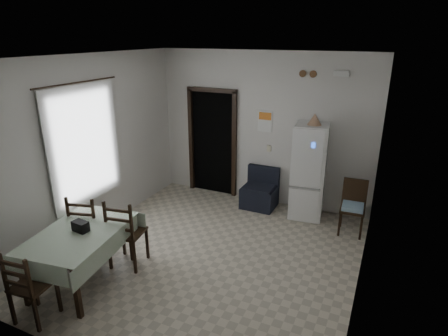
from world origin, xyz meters
TOP-DOWN VIEW (x-y plane):
  - ground at (0.00, 0.00)m, footprint 4.50×4.50m
  - ceiling at (0.00, 0.00)m, footprint 4.20×4.50m
  - wall_back at (0.00, 2.25)m, footprint 4.20×0.02m
  - wall_front at (0.00, -2.25)m, footprint 4.20×0.02m
  - wall_left at (-2.10, 0.00)m, footprint 0.02×4.50m
  - wall_right at (2.10, 0.00)m, footprint 0.02×4.50m
  - doorway at (-1.05, 2.45)m, footprint 1.06×0.52m
  - window_recess at (-2.15, -0.20)m, footprint 0.10×1.20m
  - curtain at (-2.04, -0.20)m, footprint 0.02×1.45m
  - curtain_rod at (-2.03, -0.20)m, footprint 0.02×1.60m
  - calendar at (0.05, 2.24)m, footprint 0.28×0.02m
  - calendar_image at (0.05, 2.23)m, footprint 0.24×0.01m
  - light_switch at (0.15, 2.24)m, footprint 0.08×0.02m
  - vent_left at (0.70, 2.23)m, footprint 0.12×0.03m
  - vent_right at (0.88, 2.23)m, footprint 0.12×0.03m
  - emergency_light at (1.35, 2.21)m, footprint 0.25×0.07m
  - fridge at (1.01, 1.93)m, footprint 0.62×0.62m
  - tan_cone at (1.04, 1.88)m, footprint 0.26×0.26m
  - navy_seat at (0.09, 1.93)m, footprint 0.63×0.61m
  - corner_chair at (1.83, 1.61)m, footprint 0.41×0.41m
  - dining_table at (-1.28, -1.25)m, footprint 1.15×1.57m
  - black_bag at (-1.26, -1.22)m, footprint 0.22×0.15m
  - dining_chair_far_left at (-1.60, -0.74)m, footprint 0.55×0.55m
  - dining_chair_far_right at (-0.98, -0.67)m, footprint 0.52×0.52m
  - dining_chair_near_head at (-1.26, -2.02)m, footprint 0.45×0.45m

SIDE VIEW (x-z plane):
  - ground at x=0.00m, z-range 0.00..0.00m
  - dining_table at x=-1.28m, z-range 0.00..0.75m
  - navy_seat at x=0.09m, z-range 0.00..0.76m
  - corner_chair at x=1.83m, z-range 0.00..0.91m
  - dining_chair_near_head at x=-1.26m, z-range 0.00..0.95m
  - dining_chair_far_left at x=-1.60m, z-range 0.00..1.04m
  - dining_chair_far_right at x=-0.98m, z-range 0.00..1.06m
  - black_bag at x=-1.26m, z-range 0.75..0.89m
  - fridge at x=1.01m, z-range 0.00..1.72m
  - doorway at x=-1.05m, z-range -0.05..2.17m
  - light_switch at x=0.15m, z-range 1.04..1.16m
  - wall_back at x=0.00m, z-range 0.00..2.90m
  - wall_front at x=0.00m, z-range 0.00..2.90m
  - wall_left at x=-2.10m, z-range 0.00..2.90m
  - wall_right at x=2.10m, z-range 0.00..2.90m
  - window_recess at x=-2.15m, z-range 0.75..2.35m
  - curtain at x=-2.04m, z-range 0.62..2.48m
  - calendar at x=0.05m, z-range 1.42..1.82m
  - calendar_image at x=0.05m, z-range 1.65..1.79m
  - tan_cone at x=1.04m, z-range 1.72..1.92m
  - curtain_rod at x=-2.03m, z-range 2.49..2.51m
  - vent_left at x=0.70m, z-range 2.46..2.58m
  - vent_right at x=0.88m, z-range 2.46..2.58m
  - emergency_light at x=1.35m, z-range 2.50..2.59m
  - ceiling at x=0.00m, z-range 2.89..2.91m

